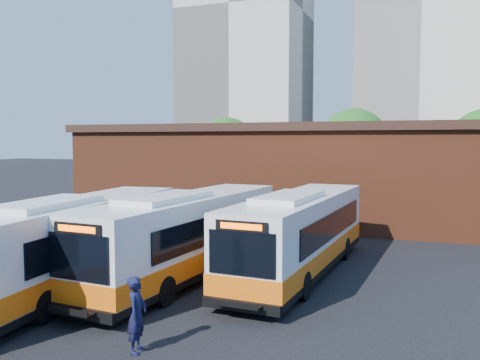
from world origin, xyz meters
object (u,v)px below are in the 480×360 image
(bus_midwest, at_px, (75,247))
(bus_mideast, at_px, (186,238))
(bus_east, at_px, (300,236))
(transit_worker, at_px, (137,314))

(bus_midwest, height_order, bus_mideast, bus_mideast)
(bus_east, xyz_separation_m, transit_worker, (-2.02, -8.92, -0.55))
(bus_mideast, height_order, transit_worker, bus_mideast)
(bus_mideast, height_order, bus_east, bus_mideast)
(bus_mideast, xyz_separation_m, transit_worker, (1.99, -6.82, -0.56))
(bus_east, relative_size, transit_worker, 6.37)
(bus_mideast, relative_size, transit_worker, 6.46)
(transit_worker, bearing_deg, bus_east, -25.66)
(bus_mideast, distance_m, bus_east, 4.53)
(bus_midwest, distance_m, transit_worker, 6.48)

